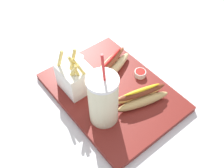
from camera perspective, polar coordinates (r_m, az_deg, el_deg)
name	(u,v)px	position (r m, az deg, el deg)	size (l,w,h in m)	color
ground_plane	(112,96)	(0.87, 0.00, -2.59)	(2.40, 2.40, 0.02)	silver
food_tray	(112,92)	(0.85, 0.00, -1.76)	(0.43, 0.32, 0.02)	maroon
soda_cup	(103,100)	(0.71, -1.93, -3.44)	(0.09, 0.09, 0.26)	beige
fries_basket	(75,77)	(0.83, -8.04, 1.49)	(0.10, 0.09, 0.16)	white
hot_dog_1	(141,96)	(0.81, 6.41, -2.72)	(0.11, 0.18, 0.06)	tan
hot_dog_2	(111,65)	(0.89, -0.15, 4.14)	(0.11, 0.19, 0.06)	#E5C689
ketchup_cup_1	(79,59)	(0.94, -7.22, 5.53)	(0.04, 0.04, 0.02)	white
ketchup_cup_2	(140,73)	(0.89, 6.21, 2.38)	(0.04, 0.04, 0.02)	white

